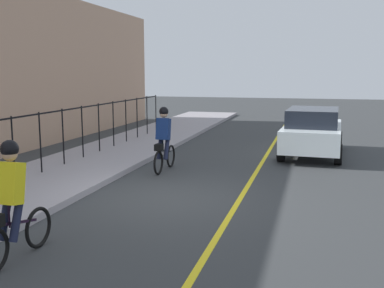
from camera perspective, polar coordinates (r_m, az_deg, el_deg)
name	(u,v)px	position (r m, az deg, el deg)	size (l,w,h in m)	color
ground_plane	(166,198)	(10.30, -3.20, -6.71)	(80.00, 80.00, 0.00)	#353739
lane_line_centre	(237,203)	(9.93, 5.67, -7.32)	(36.00, 0.12, 0.01)	yellow
sidewalk	(33,185)	(11.77, -19.18, -4.83)	(40.00, 3.20, 0.15)	#969096
iron_fence	(40,131)	(12.60, -18.42, 1.53)	(18.07, 0.04, 1.60)	black
cyclist_lead	(164,139)	(12.83, -3.54, 0.57)	(1.71, 0.37, 1.83)	black
cyclist_follow	(11,202)	(7.18, -21.54, -6.78)	(1.71, 0.37, 1.83)	black
patrol_sedan	(313,131)	(15.87, 14.77, 1.60)	(4.48, 2.09, 1.58)	white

